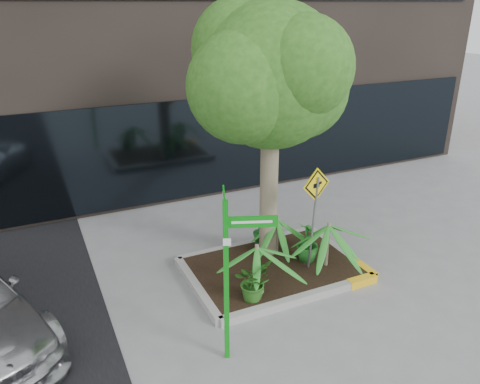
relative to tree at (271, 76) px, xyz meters
name	(u,v)px	position (x,y,z in m)	size (l,w,h in m)	color
ground	(271,282)	(-0.35, -0.85, -3.72)	(80.00, 80.00, 0.00)	gray
planter	(275,268)	(-0.12, -0.58, -3.62)	(3.35, 2.36, 0.15)	#9E9E99
tree	(271,76)	(0.00, 0.00, 0.00)	(3.40, 3.01, 5.10)	gray
palm_front	(329,225)	(0.80, -0.96, -2.71)	(1.04, 1.04, 1.15)	gray
palm_left	(257,248)	(-0.80, -1.09, -2.75)	(0.98, 0.98, 1.09)	gray
palm_back	(277,220)	(0.18, -0.09, -2.84)	(0.88, 0.88, 0.98)	gray
shrub_a	(252,281)	(-1.01, -1.35, -3.22)	(0.63, 0.63, 0.70)	#275C1A
shrub_b	(307,242)	(0.56, -0.64, -3.17)	(0.45, 0.45, 0.80)	#227123
shrub_c	(258,281)	(-0.92, -1.40, -3.21)	(0.38, 0.38, 0.71)	#2D7223
shrub_d	(262,231)	(0.02, 0.27, -3.22)	(0.39, 0.39, 0.71)	#1D6624
street_sign_post	(229,263)	(-1.86, -2.32, -2.14)	(0.71, 0.92, 2.56)	#0D9717
cattle_sign	(315,202)	(0.45, -0.97, -2.17)	(0.63, 0.17, 2.08)	slate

